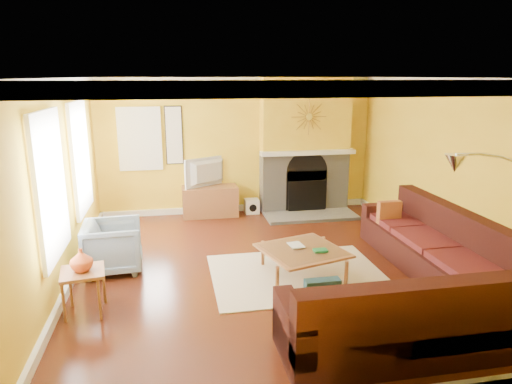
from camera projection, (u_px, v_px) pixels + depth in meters
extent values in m
cube|color=#5E2513|center=(269.00, 269.00, 6.66)|extent=(5.50, 6.00, 0.02)
cube|color=white|center=(270.00, 77.00, 5.98)|extent=(5.50, 6.00, 0.02)
cube|color=yellow|center=(237.00, 146.00, 9.19)|extent=(5.50, 0.02, 2.70)
cube|color=yellow|center=(354.00, 263.00, 3.46)|extent=(5.50, 0.02, 2.70)
cube|color=yellow|center=(59.00, 187.00, 5.82)|extent=(0.02, 6.00, 2.70)
cube|color=yellow|center=(449.00, 171.00, 6.82)|extent=(0.02, 6.00, 2.70)
cube|color=white|center=(79.00, 158.00, 7.03)|extent=(0.06, 1.22, 1.72)
cube|color=white|center=(49.00, 186.00, 5.22)|extent=(0.06, 1.22, 1.72)
cube|color=white|center=(140.00, 139.00, 8.75)|extent=(0.82, 0.06, 1.22)
cube|color=white|center=(174.00, 135.00, 8.86)|extent=(0.34, 0.04, 1.14)
cube|color=white|center=(308.00, 153.00, 9.03)|extent=(1.92, 0.22, 0.08)
cube|color=gray|center=(311.00, 216.00, 9.03)|extent=(1.80, 0.70, 0.06)
cube|color=beige|center=(297.00, 274.00, 6.43)|extent=(2.40, 1.80, 0.02)
cube|color=#945C36|center=(210.00, 201.00, 9.09)|extent=(1.09, 0.49, 0.60)
imported|color=black|center=(209.00, 172.00, 8.95)|extent=(0.92, 0.62, 0.57)
cube|color=white|center=(252.00, 206.00, 9.31)|extent=(0.28, 0.28, 0.28)
imported|color=gray|center=(113.00, 246.00, 6.50)|extent=(0.84, 0.82, 0.73)
imported|color=#DA5525|center=(81.00, 260.00, 5.25)|extent=(0.31, 0.31, 0.27)
imported|color=white|center=(290.00, 246.00, 6.36)|extent=(0.21, 0.27, 0.02)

